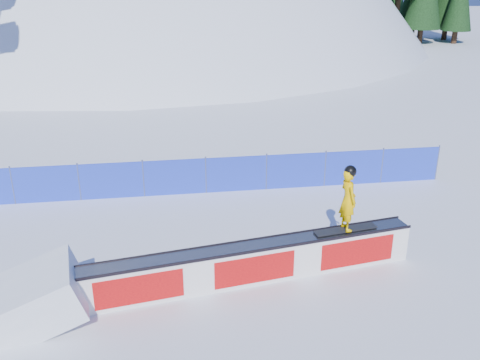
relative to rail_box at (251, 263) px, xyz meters
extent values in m
plane|color=white|center=(-3.59, 0.91, -0.48)|extent=(160.00, 160.00, 0.00)
sphere|color=silver|center=(-3.59, 42.91, -18.48)|extent=(64.00, 64.00, 64.00)
cylinder|color=black|center=(22.90, 43.02, 0.12)|extent=(0.50, 0.50, 1.40)
cylinder|color=black|center=(23.55, 45.14, 0.12)|extent=(0.50, 0.50, 1.40)
cylinder|color=black|center=(24.84, 42.28, 0.12)|extent=(0.50, 0.50, 1.40)
cylinder|color=black|center=(28.56, 45.04, 0.12)|extent=(0.50, 0.50, 1.40)
cube|color=blue|center=(-3.59, 5.41, 0.12)|extent=(22.00, 0.03, 1.20)
cylinder|color=#424C76|center=(-6.59, 5.41, 0.17)|extent=(0.05, 0.05, 1.30)
cylinder|color=#424C76|center=(-4.59, 5.41, 0.17)|extent=(0.05, 0.05, 1.30)
cylinder|color=#424C76|center=(-2.59, 5.41, 0.17)|extent=(0.05, 0.05, 1.30)
cylinder|color=#424C76|center=(-0.59, 5.41, 0.17)|extent=(0.05, 0.05, 1.30)
cylinder|color=#424C76|center=(1.41, 5.41, 0.17)|extent=(0.05, 0.05, 1.30)
cylinder|color=#424C76|center=(3.41, 5.41, 0.17)|extent=(0.05, 0.05, 1.30)
cylinder|color=#424C76|center=(5.41, 5.41, 0.17)|extent=(0.05, 0.05, 1.30)
cylinder|color=#424C76|center=(7.41, 5.41, 0.17)|extent=(0.05, 0.05, 1.30)
cube|color=white|center=(0.00, 0.00, -0.02)|extent=(8.12, 1.81, 0.92)
cube|color=gray|center=(0.00, 0.00, 0.46)|extent=(8.05, 1.82, 0.04)
cube|color=black|center=(0.04, -0.27, 0.47)|extent=(8.05, 1.34, 0.06)
cube|color=black|center=(-0.04, 0.27, 0.47)|extent=(8.05, 1.34, 0.06)
cube|color=red|center=(0.04, -0.26, -0.02)|extent=(7.64, 1.26, 0.69)
cube|color=red|center=(-0.04, 0.26, -0.02)|extent=(7.64, 1.26, 0.69)
cube|color=black|center=(2.38, 0.39, 0.51)|extent=(1.63, 0.54, 0.03)
imported|color=#FFC100|center=(2.38, 0.39, 1.30)|extent=(0.46, 0.62, 1.55)
sphere|color=black|center=(2.38, 0.39, 2.02)|extent=(0.29, 0.29, 0.29)
camera|label=1|loc=(-1.84, -10.70, 6.52)|focal=40.00mm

